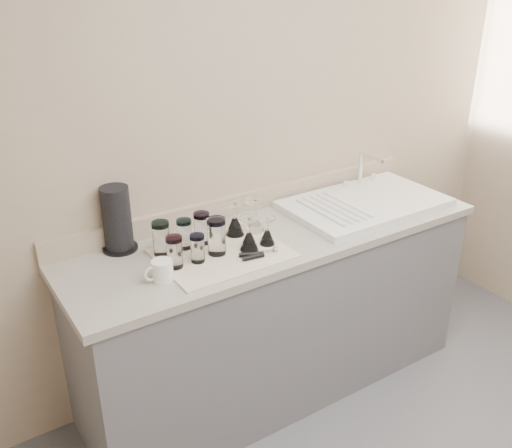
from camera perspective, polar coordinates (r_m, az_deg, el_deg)
counter_unit at (r=2.91m, az=2.04°, el=-8.73°), size 2.06×0.62×0.90m
sink_unit at (r=3.01m, az=10.83°, el=2.10°), size 0.82×0.50×0.22m
dish_towel at (r=2.49m, az=-3.40°, el=-2.94°), size 0.55×0.42×0.01m
tumbler_teal at (r=2.47m, az=-9.47°, el=-1.40°), size 0.08×0.08×0.15m
tumbler_cyan at (r=2.52m, az=-7.18°, el=-0.97°), size 0.07×0.07×0.13m
tumbler_purple at (r=2.55m, az=-5.44°, el=-0.40°), size 0.07×0.07×0.15m
tumbler_magenta at (r=2.37m, az=-8.14°, el=-2.77°), size 0.07×0.07×0.14m
tumbler_blue at (r=2.40m, az=-5.88°, el=-2.41°), size 0.06×0.06×0.12m
tumbler_lavender at (r=2.45m, az=-3.97°, el=-1.21°), size 0.08×0.08×0.16m
goblet_back_left at (r=2.62m, az=-2.12°, el=0.02°), size 0.09×0.09×0.16m
goblet_back_right at (r=2.66m, az=-0.09°, el=0.38°), size 0.09×0.09×0.16m
goblet_front_left at (r=2.49m, az=-0.70°, el=-1.51°), size 0.09×0.09×0.15m
goblet_front_right at (r=2.54m, az=1.12°, el=-1.12°), size 0.07×0.07×0.13m
can_opener at (r=2.45m, az=0.32°, el=-3.07°), size 0.16×0.09×0.02m
white_mug at (r=2.31m, az=-9.43°, el=-4.65°), size 0.12×0.09×0.09m
paper_towel_roll at (r=2.54m, az=-13.73°, el=0.42°), size 0.16×0.16×0.29m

